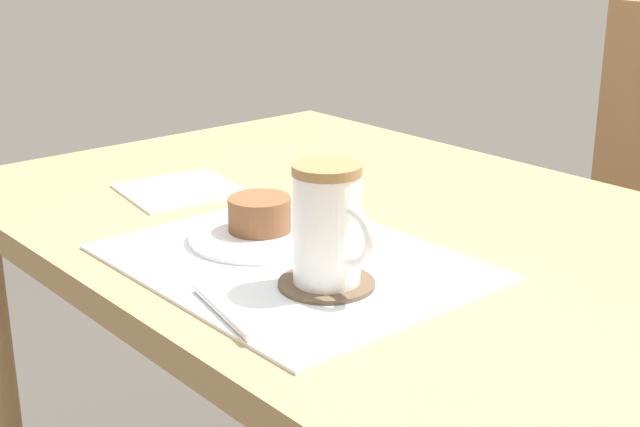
{
  "coord_description": "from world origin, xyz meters",
  "views": [
    {
      "loc": [
        0.75,
        -0.74,
        1.1
      ],
      "look_at": [
        0.04,
        -0.13,
        0.79
      ],
      "focal_mm": 50.0,
      "sensor_mm": 36.0,
      "label": 1
    }
  ],
  "objects": [
    {
      "name": "coffee_mug",
      "position": [
        0.12,
        -0.19,
        0.81
      ],
      "size": [
        0.1,
        0.07,
        0.12
      ],
      "color": "white",
      "rests_on": "coffee_coaster"
    },
    {
      "name": "teaspoon",
      "position": [
        0.1,
        -0.31,
        0.75
      ],
      "size": [
        0.13,
        0.04,
        0.01
      ],
      "primitive_type": "cylinder",
      "rotation": [
        0.0,
        1.57,
        -0.21
      ],
      "color": "silver",
      "rests_on": "placemat"
    },
    {
      "name": "wooden_chair",
      "position": [
        -0.06,
        0.75,
        0.52
      ],
      "size": [
        0.45,
        0.45,
        0.94
      ],
      "rotation": [
        0.0,
        0.0,
        3.06
      ],
      "color": "#997047",
      "rests_on": "ground_plane"
    },
    {
      "name": "coffee_coaster",
      "position": [
        0.11,
        -0.19,
        0.74
      ],
      "size": [
        0.1,
        0.1,
        0.0
      ],
      "primitive_type": "cylinder",
      "color": "brown",
      "rests_on": "placemat"
    },
    {
      "name": "pastry_plate",
      "position": [
        -0.04,
        -0.15,
        0.75
      ],
      "size": [
        0.17,
        0.17,
        0.01
      ],
      "primitive_type": "cylinder",
      "color": "white",
      "rests_on": "placemat"
    },
    {
      "name": "placemat",
      "position": [
        0.04,
        -0.17,
        0.74
      ],
      "size": [
        0.39,
        0.31,
        0.0
      ],
      "primitive_type": "cube",
      "color": "white",
      "rests_on": "dining_table"
    },
    {
      "name": "dining_table",
      "position": [
        0.0,
        0.0,
        0.65
      ],
      "size": [
        1.14,
        0.74,
        0.74
      ],
      "color": "tan",
      "rests_on": "ground_plane"
    },
    {
      "name": "pastry",
      "position": [
        -0.04,
        -0.15,
        0.77
      ],
      "size": [
        0.07,
        0.07,
        0.04
      ],
      "primitive_type": "cylinder",
      "color": "brown",
      "rests_on": "pastry_plate"
    },
    {
      "name": "paper_napkin",
      "position": [
        -0.27,
        -0.12,
        0.74
      ],
      "size": [
        0.17,
        0.17,
        0.0
      ],
      "primitive_type": "cube",
      "rotation": [
        0.0,
        0.0,
        -0.15
      ],
      "color": "white",
      "rests_on": "dining_table"
    }
  ]
}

